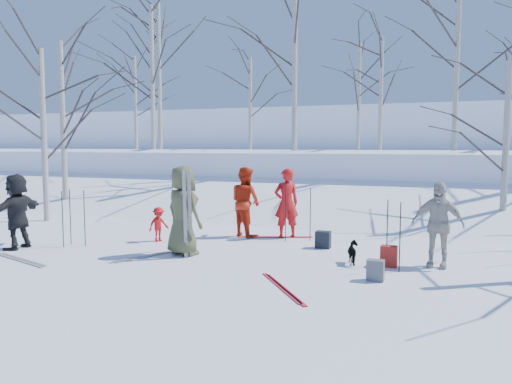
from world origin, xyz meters
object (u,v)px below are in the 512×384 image
at_px(skier_red_seated, 159,224).
at_px(backpack_grey, 375,270).
at_px(skier_red_north, 286,203).
at_px(backpack_dark, 323,240).
at_px(skier_grey_west, 17,211).
at_px(skier_redor_behind, 245,202).
at_px(skier_olive_center, 183,211).
at_px(dog, 354,253).
at_px(skier_cream_east, 438,224).
at_px(backpack_red, 389,256).

distance_m(skier_red_seated, backpack_grey, 5.86).
bearing_deg(skier_red_north, backpack_dark, 106.17).
xyz_separation_m(skier_grey_west, backpack_dark, (6.63, 2.64, -0.68)).
bearing_deg(skier_grey_west, backpack_dark, 109.19).
xyz_separation_m(skier_red_seated, skier_grey_west, (-2.59, -1.95, 0.45)).
distance_m(skier_redor_behind, backpack_dark, 2.54).
height_order(skier_olive_center, dog, skier_olive_center).
bearing_deg(skier_redor_behind, backpack_grey, 168.49).
height_order(skier_cream_east, dog, skier_cream_east).
bearing_deg(skier_grey_west, skier_red_north, 120.97).
relative_size(skier_red_north, backpack_dark, 4.53).
distance_m(skier_olive_center, backpack_grey, 4.36).
relative_size(skier_redor_behind, skier_grey_west, 1.04).
bearing_deg(skier_cream_east, backpack_dark, 163.83).
bearing_deg(backpack_red, backpack_grey, -95.05).
relative_size(skier_redor_behind, backpack_grey, 4.83).
distance_m(skier_redor_behind, backpack_grey, 5.08).
relative_size(skier_red_north, skier_redor_behind, 0.99).
relative_size(skier_grey_west, backpack_red, 4.18).
relative_size(skier_red_north, backpack_grey, 4.77).
relative_size(skier_olive_center, backpack_grey, 5.17).
distance_m(skier_olive_center, skier_cream_east, 5.30).
bearing_deg(dog, backpack_grey, 96.37).
xyz_separation_m(skier_redor_behind, skier_grey_west, (-4.32, -3.44, -0.04)).
height_order(skier_olive_center, skier_redor_behind, skier_olive_center).
bearing_deg(skier_red_north, skier_red_seated, -5.70).
height_order(skier_olive_center, skier_grey_west, skier_olive_center).
bearing_deg(skier_redor_behind, skier_cream_east, -171.41).
xyz_separation_m(skier_olive_center, skier_red_seated, (-1.34, 1.12, -0.55)).
distance_m(backpack_grey, backpack_dark, 2.89).
bearing_deg(skier_olive_center, backpack_red, -151.87).
distance_m(skier_grey_west, backpack_grey, 8.20).
distance_m(skier_olive_center, skier_grey_west, 4.01).
xyz_separation_m(skier_olive_center, skier_grey_west, (-3.93, -0.83, -0.10)).
xyz_separation_m(skier_redor_behind, skier_red_seated, (-1.74, -1.49, -0.48)).
xyz_separation_m(skier_olive_center, skier_redor_behind, (0.40, 2.61, -0.06)).
relative_size(backpack_red, backpack_grey, 1.11).
distance_m(skier_red_north, dog, 3.21).
xyz_separation_m(skier_redor_behind, backpack_red, (3.95, -2.08, -0.71)).
height_order(skier_redor_behind, backpack_grey, skier_redor_behind).
xyz_separation_m(skier_redor_behind, backpack_grey, (3.85, -3.23, -0.73)).
height_order(skier_red_north, skier_cream_east, skier_red_north).
bearing_deg(skier_red_seated, skier_olive_center, -105.15).
relative_size(skier_red_north, skier_cream_east, 1.06).
relative_size(skier_red_seated, skier_grey_west, 0.49).
bearing_deg(skier_cream_east, skier_olive_center, -166.10).
relative_size(backpack_red, backpack_dark, 1.05).
bearing_deg(backpack_grey, skier_red_seated, 162.67).
bearing_deg(skier_olive_center, backpack_dark, -124.89).
xyz_separation_m(dog, backpack_dark, (-0.96, 1.32, -0.03)).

